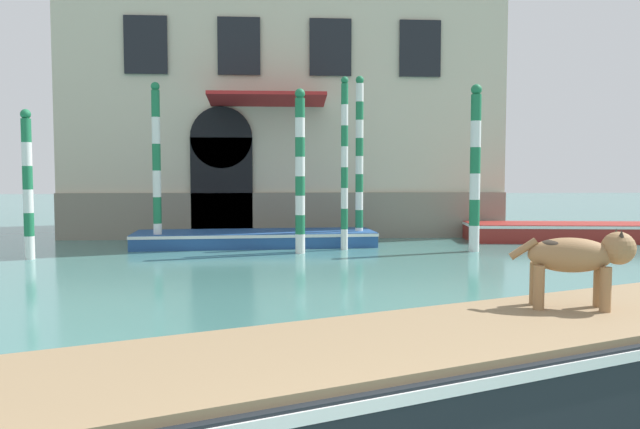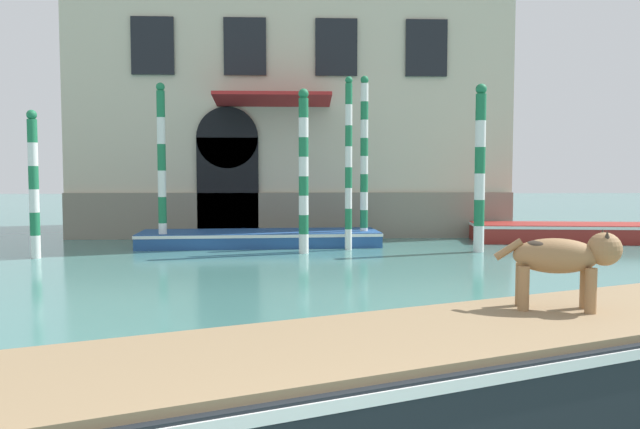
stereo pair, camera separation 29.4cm
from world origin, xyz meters
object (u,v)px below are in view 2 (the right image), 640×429
object	(u,v)px
mooring_pole_2	(304,171)
dog_on_deck	(565,257)
mooring_pole_5	(349,163)
mooring_pole_4	(34,184)
boat_moored_near_palazzo	(260,238)
boat_moored_far	(584,232)
mooring_pole_3	(364,161)
mooring_pole_1	(162,166)
mooring_pole_0	(480,168)
boat_foreground	(408,377)

from	to	relation	value
mooring_pole_2	dog_on_deck	bearing A→B (deg)	-77.43
mooring_pole_2	mooring_pole_5	world-z (taller)	mooring_pole_5
dog_on_deck	mooring_pole_4	distance (m)	12.55
mooring_pole_5	mooring_pole_2	bearing A→B (deg)	-150.54
boat_moored_near_palazzo	boat_moored_far	xyz separation A→B (m)	(9.35, 0.55, 0.06)
mooring_pole_3	mooring_pole_5	distance (m)	1.06
boat_moored_far	mooring_pole_2	size ratio (longest dim) A/B	1.59
mooring_pole_4	mooring_pole_1	bearing A→B (deg)	32.21
mooring_pole_1	mooring_pole_4	distance (m)	3.11
mooring_pole_1	mooring_pole_3	xyz separation A→B (m)	(5.36, 0.63, 0.15)
mooring_pole_1	mooring_pole_3	bearing A→B (deg)	6.67
boat_moored_far	mooring_pole_4	size ratio (longest dim) A/B	1.88
mooring_pole_5	mooring_pole_0	bearing A→B (deg)	-10.52
dog_on_deck	mooring_pole_3	size ratio (longest dim) A/B	0.24
boat_moored_near_palazzo	mooring_pole_5	size ratio (longest dim) A/B	1.48
mooring_pole_2	mooring_pole_4	bearing A→B (deg)	-173.79
boat_foreground	mooring_pole_1	distance (m)	12.53
boat_moored_far	mooring_pole_4	bearing A→B (deg)	-161.89
boat_moored_near_palazzo	boat_moored_far	size ratio (longest dim) A/B	1.02
dog_on_deck	mooring_pole_1	distance (m)	12.39
boat_foreground	dog_on_deck	size ratio (longest dim) A/B	7.82
mooring_pole_0	dog_on_deck	bearing A→B (deg)	-102.56
mooring_pole_4	mooring_pole_5	size ratio (longest dim) A/B	0.77
boat_moored_near_palazzo	mooring_pole_4	world-z (taller)	mooring_pole_4
boat_foreground	mooring_pole_5	size ratio (longest dim) A/B	1.91
mooring_pole_1	mooring_pole_5	world-z (taller)	mooring_pole_5
mooring_pole_2	mooring_pole_5	bearing A→B (deg)	29.46
mooring_pole_2	mooring_pole_3	bearing A→B (deg)	43.30
mooring_pole_1	mooring_pole_3	world-z (taller)	mooring_pole_3
boat_moored_near_palazzo	mooring_pole_3	world-z (taller)	mooring_pole_3
boat_moored_far	mooring_pole_3	world-z (taller)	mooring_pole_3
dog_on_deck	mooring_pole_2	distance (m)	10.18
boat_moored_far	mooring_pole_3	bearing A→B (deg)	-167.65
dog_on_deck	mooring_pole_2	world-z (taller)	mooring_pole_2
boat_moored_far	mooring_pole_1	size ratio (longest dim) A/B	1.50
boat_moored_near_palazzo	mooring_pole_1	distance (m)	3.26
mooring_pole_2	mooring_pole_3	size ratio (longest dim) A/B	0.88
boat_foreground	mooring_pole_2	xyz separation A→B (m)	(-0.63, 10.67, 1.66)
boat_moored_near_palazzo	mooring_pole_4	size ratio (longest dim) A/B	1.92
dog_on_deck	mooring_pole_4	size ratio (longest dim) A/B	0.32
mooring_pole_0	mooring_pole_1	bearing A→B (deg)	173.65
mooring_pole_1	boat_moored_far	bearing A→B (deg)	6.09
boat_moored_near_palazzo	mooring_pole_5	bearing A→B (deg)	-26.70
mooring_pole_0	mooring_pole_2	world-z (taller)	mooring_pole_0
mooring_pole_1	boat_moored_near_palazzo	bearing A→B (deg)	15.93
boat_moored_far	mooring_pole_1	xyz separation A→B (m)	(-11.85, -1.26, 1.90)
boat_moored_near_palazzo	mooring_pole_1	xyz separation A→B (m)	(-2.50, -0.71, 1.96)
boat_moored_far	mooring_pole_0	distance (m)	4.71
mooring_pole_0	mooring_pole_3	distance (m)	3.15
boat_moored_far	mooring_pole_1	world-z (taller)	mooring_pole_1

